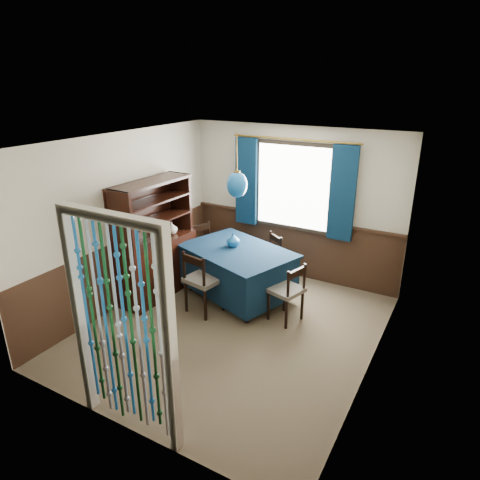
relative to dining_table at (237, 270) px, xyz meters
The scene contains 22 objects.
floor 1.04m from the dining_table, 64.55° to the right, with size 4.00×4.00×0.00m, color brown.
ceiling 2.25m from the dining_table, 64.55° to the right, with size 4.00×4.00×0.00m, color silver.
wall_back 1.46m from the dining_table, 70.93° to the left, with size 3.60×3.60×0.00m, color #C0B69D.
wall_front 2.98m from the dining_table, 81.98° to the right, with size 3.60×3.60×0.00m, color #C0B69D.
wall_left 1.82m from the dining_table, 148.98° to the right, with size 4.00×4.00×0.00m, color #C0B69D.
wall_right 2.49m from the dining_table, 20.93° to the right, with size 4.00×4.00×0.00m, color #C0B69D.
wainscot_back 1.21m from the dining_table, 70.70° to the left, with size 3.60×3.60×0.00m, color #331E13.
wainscot_front 2.86m from the dining_table, 81.94° to the right, with size 3.60×3.60×0.00m, color #331E13.
wainscot_left 1.62m from the dining_table, 148.71° to the right, with size 4.00×4.00×0.00m, color #331E13.
wainscot_right 2.34m from the dining_table, 21.06° to the right, with size 4.00×4.00×0.00m, color #331E13.
window 1.61m from the dining_table, 70.14° to the left, with size 1.32×0.12×1.42m, color black.
doorway 2.87m from the dining_table, 81.81° to the right, with size 1.16×0.12×2.18m, color silver, non-canonical shape.
dining_table is the anchor object (origin of this frame).
chair_near 0.67m from the dining_table, 107.61° to the right, with size 0.54×0.52×0.94m.
chair_far 0.71m from the dining_table, 74.51° to the left, with size 0.55×0.55×0.82m.
chair_left 0.91m from the dining_table, 157.36° to the left, with size 0.59×0.60×0.91m.
chair_right 0.98m from the dining_table, 15.70° to the right, with size 0.51×0.52×0.85m.
sideboard 1.26m from the dining_table, 156.15° to the right, with size 0.53×1.39×1.80m.
pendant_lamp 1.32m from the dining_table, 90.00° to the left, with size 0.30×0.30×0.91m.
vase_table 0.45m from the dining_table, 144.10° to the left, with size 0.19×0.19×0.19m, color #155490.
bowl_shelf 1.53m from the dining_table, 145.87° to the right, with size 0.22×0.22×0.05m, color beige.
vase_sideboard 1.22m from the dining_table, behind, with size 0.20×0.20×0.21m, color beige.
Camera 1 is at (2.52, -4.28, 3.19)m, focal length 32.00 mm.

